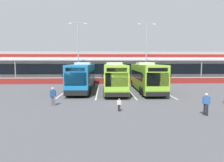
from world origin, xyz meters
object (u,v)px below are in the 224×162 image
at_px(coach_bus_left_centre, 114,78).
at_px(pedestrian_near_bin, 206,103).
at_px(pedestrian_in_dark_coat, 53,96).
at_px(pedestrian_child, 119,104).
at_px(lamp_post_west, 78,48).
at_px(coach_bus_centre, 146,77).
at_px(lamp_post_centre, 146,49).
at_px(coach_bus_leftmost, 83,77).

bearing_deg(coach_bus_left_centre, pedestrian_near_bin, -63.53).
bearing_deg(pedestrian_in_dark_coat, pedestrian_child, -21.34).
xyz_separation_m(pedestrian_child, lamp_post_west, (-5.89, 21.79, 5.75)).
xyz_separation_m(coach_bus_centre, lamp_post_west, (-10.30, 11.07, 4.50)).
xyz_separation_m(pedestrian_in_dark_coat, lamp_post_centre, (12.42, 19.43, 5.42)).
bearing_deg(pedestrian_child, coach_bus_left_centre, 88.94).
relative_size(coach_bus_left_centre, lamp_post_centre, 1.11).
bearing_deg(pedestrian_near_bin, coach_bus_left_centre, 116.47).
xyz_separation_m(coach_bus_left_centre, lamp_post_centre, (6.55, 11.09, 4.50)).
bearing_deg(lamp_post_centre, lamp_post_west, 179.35).
bearing_deg(pedestrian_near_bin, lamp_post_centre, 88.55).
height_order(pedestrian_child, lamp_post_centre, lamp_post_centre).
bearing_deg(lamp_post_centre, pedestrian_near_bin, -91.45).
bearing_deg(coach_bus_left_centre, pedestrian_child, -91.06).
relative_size(coach_bus_centre, pedestrian_child, 12.13).
relative_size(pedestrian_near_bin, lamp_post_west, 0.15).
distance_m(pedestrian_child, lamp_post_west, 23.29).
xyz_separation_m(coach_bus_leftmost, pedestrian_child, (4.05, -11.48, -1.24)).
distance_m(coach_bus_leftmost, coach_bus_left_centre, 4.35).
height_order(coach_bus_leftmost, lamp_post_centre, lamp_post_centre).
bearing_deg(coach_bus_left_centre, lamp_post_centre, 59.44).
bearing_deg(lamp_post_west, coach_bus_centre, -47.07).
xyz_separation_m(pedestrian_in_dark_coat, pedestrian_near_bin, (11.83, -3.65, 0.00)).
distance_m(pedestrian_near_bin, lamp_post_centre, 23.71).
height_order(pedestrian_in_dark_coat, lamp_post_centre, lamp_post_centre).
bearing_deg(pedestrian_in_dark_coat, lamp_post_west, 90.65).
bearing_deg(pedestrian_near_bin, pedestrian_in_dark_coat, 162.87).
distance_m(coach_bus_left_centre, pedestrian_child, 10.63).
relative_size(coach_bus_centre, lamp_post_west, 1.11).
relative_size(pedestrian_near_bin, lamp_post_centre, 0.15).
relative_size(coach_bus_leftmost, coach_bus_centre, 1.00).
bearing_deg(coach_bus_centre, lamp_post_west, 132.93).
relative_size(coach_bus_left_centre, pedestrian_in_dark_coat, 7.52).
bearing_deg(lamp_post_west, pedestrian_child, -74.86).
height_order(pedestrian_in_dark_coat, pedestrian_child, pedestrian_in_dark_coat).
relative_size(pedestrian_in_dark_coat, pedestrian_near_bin, 1.00).
distance_m(pedestrian_in_dark_coat, lamp_post_centre, 23.68).
distance_m(lamp_post_west, lamp_post_centre, 12.64).
xyz_separation_m(pedestrian_in_dark_coat, pedestrian_child, (5.67, -2.22, -0.33)).
height_order(pedestrian_child, pedestrian_near_bin, pedestrian_near_bin).
relative_size(pedestrian_child, lamp_post_centre, 0.09).
xyz_separation_m(pedestrian_in_dark_coat, lamp_post_west, (-0.22, 19.57, 5.42)).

